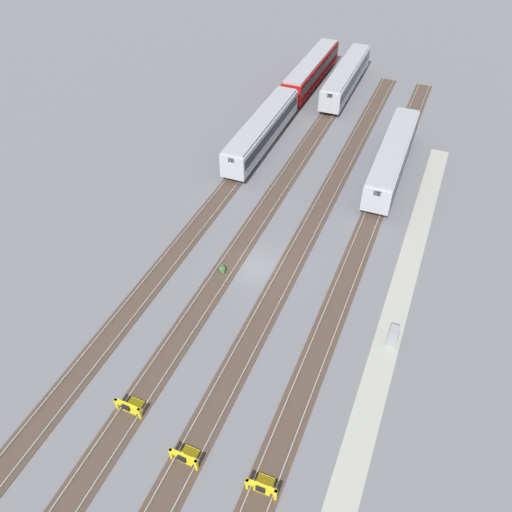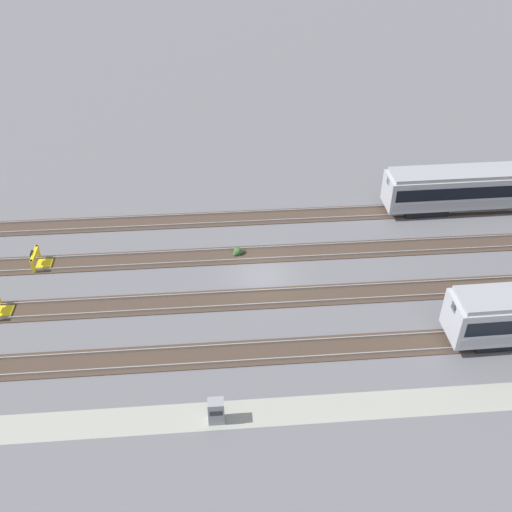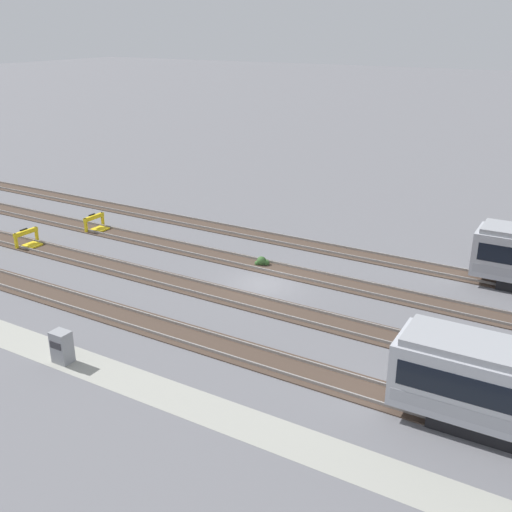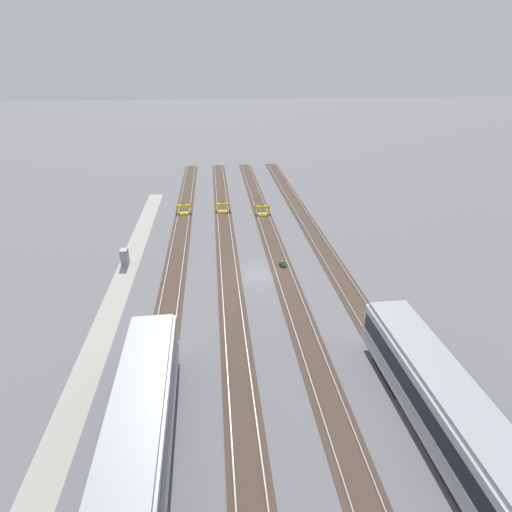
{
  "view_description": "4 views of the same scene",
  "coord_description": "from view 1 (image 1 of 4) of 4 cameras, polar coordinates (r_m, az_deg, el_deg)",
  "views": [
    {
      "loc": [
        -29.77,
        -12.24,
        30.92
      ],
      "look_at": [
        -0.48,
        0.0,
        1.8
      ],
      "focal_mm": 35.0,
      "sensor_mm": 36.0,
      "label": 1
    },
    {
      "loc": [
        -3.26,
        -34.03,
        27.28
      ],
      "look_at": [
        -0.48,
        0.0,
        1.8
      ],
      "focal_mm": 42.0,
      "sensor_mm": 36.0,
      "label": 2
    },
    {
      "loc": [
        16.79,
        -29.47,
        15.09
      ],
      "look_at": [
        -0.48,
        0.0,
        1.8
      ],
      "focal_mm": 42.0,
      "sensor_mm": 36.0,
      "label": 3
    },
    {
      "loc": [
        32.78,
        -3.59,
        18.09
      ],
      "look_at": [
        -0.48,
        0.0,
        1.8
      ],
      "focal_mm": 28.0,
      "sensor_mm": 36.0,
      "label": 4
    }
  ],
  "objects": [
    {
      "name": "ground_plane",
      "position": [
        44.63,
        0.24,
        -1.32
      ],
      "size": [
        400.0,
        400.0,
        0.0
      ],
      "primitive_type": "plane",
      "color": "slate"
    },
    {
      "name": "service_walkway",
      "position": [
        42.92,
        15.75,
        -5.68
      ],
      "size": [
        54.0,
        2.0,
        0.01
      ],
      "primitive_type": "cube",
      "color": "#9E9E93",
      "rests_on": "ground"
    },
    {
      "name": "rail_track_nearest",
      "position": [
        43.13,
        9.79,
        -4.0
      ],
      "size": [
        90.0,
        2.24,
        0.21
      ],
      "color": "#47382D",
      "rests_on": "ground"
    },
    {
      "name": "rail_track_near_inner",
      "position": [
        43.97,
        3.34,
        -2.17
      ],
      "size": [
        90.0,
        2.24,
        0.21
      ],
      "color": "#47382D",
      "rests_on": "ground"
    },
    {
      "name": "rail_track_middle",
      "position": [
        45.38,
        -2.77,
        -0.41
      ],
      "size": [
        90.0,
        2.24,
        0.21
      ],
      "color": "#47382D",
      "rests_on": "ground"
    },
    {
      "name": "rail_track_far_inner",
      "position": [
        47.31,
        -8.45,
        1.23
      ],
      "size": [
        90.0,
        2.24,
        0.21
      ],
      "color": "#47382D",
      "rests_on": "ground"
    },
    {
      "name": "subway_car_front_row_leftmost",
      "position": [
        57.67,
        15.33,
        10.9
      ],
      "size": [
        18.04,
        3.12,
        3.7
      ],
      "color": "#ADAFB7",
      "rests_on": "ground"
    },
    {
      "name": "subway_car_front_row_left_inner",
      "position": [
        75.84,
        10.25,
        19.51
      ],
      "size": [
        18.05,
        3.15,
        3.7
      ],
      "color": "#ADAFB7",
      "rests_on": "ground"
    },
    {
      "name": "subway_car_front_row_centre",
      "position": [
        60.86,
        0.74,
        14.2
      ],
      "size": [
        18.04,
        3.07,
        3.7
      ],
      "color": "#ADAFB7",
      "rests_on": "ground"
    },
    {
      "name": "subway_car_front_row_right_inner",
      "position": [
        77.16,
        6.36,
        20.31
      ],
      "size": [
        18.01,
        2.88,
        3.7
      ],
      "color": "#A80F0F",
      "rests_on": "ground"
    },
    {
      "name": "bumper_stop_nearest_track",
      "position": [
        32.95,
        0.77,
        -24.83
      ],
      "size": [
        1.37,
        2.01,
        1.22
      ],
      "color": "yellow",
      "rests_on": "ground"
    },
    {
      "name": "bumper_stop_near_inner_track",
      "position": [
        33.98,
        -8.02,
        -21.76
      ],
      "size": [
        1.36,
        2.01,
        1.22
      ],
      "color": "yellow",
      "rests_on": "ground"
    },
    {
      "name": "bumper_stop_middle_track",
      "position": [
        36.36,
        -14.15,
        -16.34
      ],
      "size": [
        1.35,
        2.0,
        1.22
      ],
      "color": "yellow",
      "rests_on": "ground"
    },
    {
      "name": "electrical_cabinet",
      "position": [
        39.83,
        15.42,
        -8.76
      ],
      "size": [
        0.9,
        0.73,
        1.6
      ],
      "color": "gray",
      "rests_on": "ground"
    },
    {
      "name": "weed_clump",
      "position": [
        44.25,
        -3.86,
        -1.48
      ],
      "size": [
        0.92,
        0.7,
        0.64
      ],
      "color": "#38602D",
      "rests_on": "ground"
    }
  ]
}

